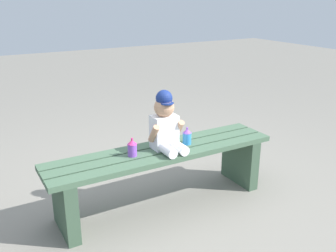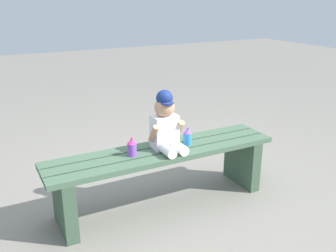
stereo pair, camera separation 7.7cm
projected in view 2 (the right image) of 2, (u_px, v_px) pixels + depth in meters
ground_plane at (163, 203)px, 2.70m from camera, size 16.00×16.00×0.00m
park_bench at (163, 167)px, 2.61m from camera, size 1.62×0.35×0.42m
child_figure at (166, 124)px, 2.52m from camera, size 0.23×0.27×0.40m
sippy_cup_left at (132, 147)px, 2.45m from camera, size 0.06×0.06×0.12m
sippy_cup_right at (187, 136)px, 2.63m from camera, size 0.06×0.06×0.12m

